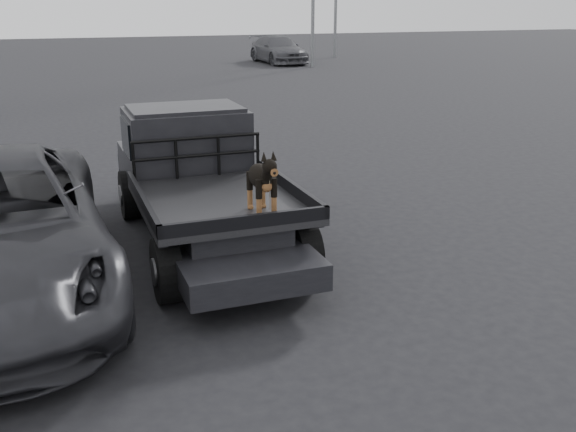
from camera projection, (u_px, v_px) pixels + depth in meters
name	position (u px, v px, depth m)	size (l,w,h in m)	color
ground	(313.00, 299.00, 7.38)	(120.00, 120.00, 0.00)	black
flatbed_ute	(203.00, 212.00, 8.99)	(2.00, 5.40, 0.92)	black
ute_cab	(186.00, 136.00, 9.55)	(1.72, 1.30, 0.88)	black
headache_rack	(198.00, 158.00, 8.93)	(1.80, 0.08, 0.55)	black
dog	(261.00, 182.00, 7.37)	(0.32, 0.60, 0.74)	black
distant_car_b	(278.00, 50.00, 35.66)	(2.04, 5.01, 1.45)	#4A4B50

